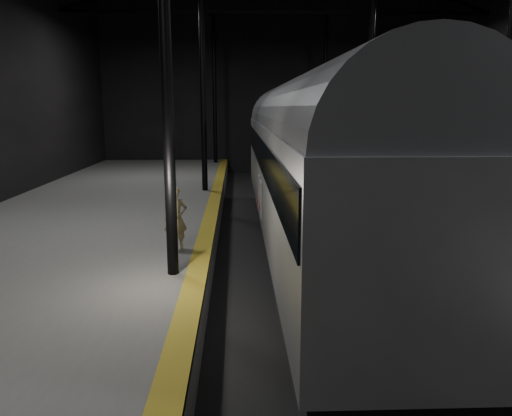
{
  "coord_description": "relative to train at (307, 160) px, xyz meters",
  "views": [
    {
      "loc": [
        -2.28,
        -15.23,
        4.83
      ],
      "look_at": [
        -1.75,
        -1.27,
        2.0
      ],
      "focal_mm": 35.0,
      "sensor_mm": 36.0,
      "label": 1
    }
  ],
  "objects": [
    {
      "name": "tactile_strip",
      "position": [
        -3.25,
        -0.88,
        -2.14
      ],
      "size": [
        0.5,
        43.8,
        0.01
      ],
      "primitive_type": "cube",
      "color": "olive",
      "rests_on": "platform_left"
    },
    {
      "name": "woman",
      "position": [
        -3.96,
        -2.89,
        -1.27
      ],
      "size": [
        0.72,
        0.56,
        1.75
      ],
      "primitive_type": "imported",
      "rotation": [
        0.0,
        0.0,
        0.25
      ],
      "color": "#918359",
      "rests_on": "platform_left"
    },
    {
      "name": "platform_left",
      "position": [
        -7.5,
        -0.88,
        -2.65
      ],
      "size": [
        9.0,
        43.8,
        1.0
      ],
      "primitive_type": "cube",
      "color": "#585855",
      "rests_on": "ground"
    },
    {
      "name": "train",
      "position": [
        0.0,
        0.0,
        0.0
      ],
      "size": [
        3.16,
        21.12,
        5.65
      ],
      "color": "#9DA0A5",
      "rests_on": "ground"
    },
    {
      "name": "track",
      "position": [
        0.0,
        -0.88,
        -3.08
      ],
      "size": [
        2.4,
        43.0,
        0.24
      ],
      "color": "#3F3328",
      "rests_on": "ground"
    },
    {
      "name": "ground",
      "position": [
        0.0,
        -0.88,
        -3.15
      ],
      "size": [
        44.0,
        44.0,
        0.0
      ],
      "primitive_type": "plane",
      "color": "black",
      "rests_on": "ground"
    }
  ]
}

